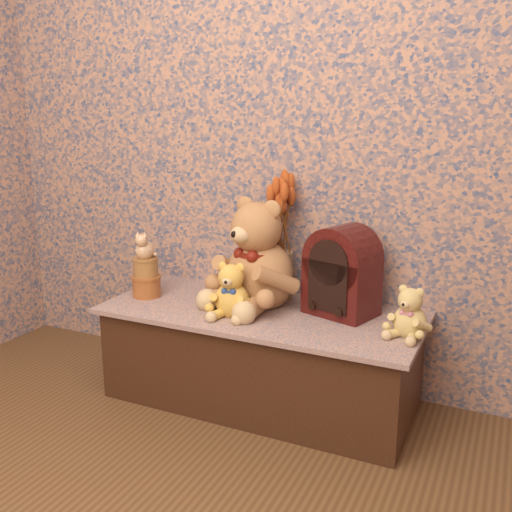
% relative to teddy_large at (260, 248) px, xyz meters
% --- Properties ---
extents(display_shelf, '(1.31, 0.58, 0.40)m').
position_rel_teddy_large_xyz_m(display_shelf, '(0.04, -0.07, -0.44)').
color(display_shelf, '#384F73').
rests_on(display_shelf, ground).
extents(teddy_large, '(0.52, 0.56, 0.49)m').
position_rel_teddy_large_xyz_m(teddy_large, '(0.00, 0.00, 0.00)').
color(teddy_large, '#A46B3F').
rests_on(teddy_large, display_shelf).
extents(teddy_medium, '(0.21, 0.25, 0.24)m').
position_rel_teddy_large_xyz_m(teddy_medium, '(-0.04, -0.17, -0.13)').
color(teddy_medium, gold).
rests_on(teddy_medium, display_shelf).
extents(teddy_small, '(0.21, 0.23, 0.20)m').
position_rel_teddy_large_xyz_m(teddy_small, '(0.64, -0.10, -0.14)').
color(teddy_small, tan).
rests_on(teddy_small, display_shelf).
extents(cathedral_radio, '(0.31, 0.26, 0.36)m').
position_rel_teddy_large_xyz_m(cathedral_radio, '(0.34, 0.03, -0.06)').
color(cathedral_radio, '#350A09').
rests_on(cathedral_radio, display_shelf).
extents(ceramic_vase, '(0.13, 0.13, 0.21)m').
position_rel_teddy_large_xyz_m(ceramic_vase, '(0.04, 0.11, -0.14)').
color(ceramic_vase, tan).
rests_on(ceramic_vase, display_shelf).
extents(dried_stalks, '(0.29, 0.29, 0.42)m').
position_rel_teddy_large_xyz_m(dried_stalks, '(0.04, 0.11, 0.18)').
color(dried_stalks, '#B4491C').
rests_on(dried_stalks, ceramic_vase).
extents(biscuit_tin_lower, '(0.16, 0.16, 0.09)m').
position_rel_teddy_large_xyz_m(biscuit_tin_lower, '(-0.50, -0.11, -0.20)').
color(biscuit_tin_lower, '#AF8333').
rests_on(biscuit_tin_lower, display_shelf).
extents(biscuit_tin_upper, '(0.14, 0.14, 0.08)m').
position_rel_teddy_large_xyz_m(biscuit_tin_upper, '(-0.50, -0.11, -0.11)').
color(biscuit_tin_upper, tan).
rests_on(biscuit_tin_upper, biscuit_tin_lower).
extents(cat_figurine, '(0.11, 0.12, 0.13)m').
position_rel_teddy_large_xyz_m(cat_figurine, '(-0.50, -0.11, -0.01)').
color(cat_figurine, silver).
rests_on(cat_figurine, biscuit_tin_upper).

